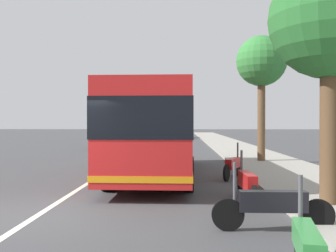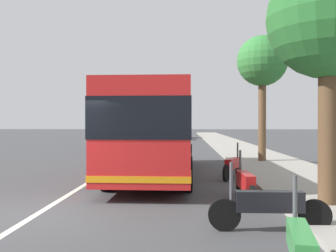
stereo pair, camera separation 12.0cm
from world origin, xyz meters
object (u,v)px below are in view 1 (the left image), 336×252
coach_bus (157,128)px  motorcycle_nearest_curb (307,250)px  car_behind_bus (179,132)px  car_far_distant (145,132)px  motorcycle_far_end (247,184)px  roadside_tree_mid_block (261,63)px  motorcycle_angled (233,166)px  car_ahead_same_lane (171,134)px  car_oncoming (112,140)px  motorcycle_mid_row (272,206)px  roadside_tree_near_camera (330,21)px

coach_bus → motorcycle_nearest_curb: (-9.51, -2.41, -1.30)m
car_behind_bus → car_far_distant: 4.56m
motorcycle_far_end → car_behind_bus: bearing=1.0°
car_far_distant → roadside_tree_mid_block: roadside_tree_mid_block is taller
car_far_distant → motorcycle_angled: bearing=6.5°
motorcycle_nearest_curb → car_ahead_same_lane: size_ratio=0.48×
car_oncoming → motorcycle_angled: bearing=24.4°
motorcycle_nearest_curb → motorcycle_mid_row: motorcycle_nearest_curb is taller
motorcycle_nearest_curb → motorcycle_far_end: (4.86, -0.12, 0.00)m
motorcycle_far_end → car_far_distant: 38.67m
motorcycle_far_end → roadside_tree_mid_block: roadside_tree_mid_block is taller
motorcycle_angled → roadside_tree_mid_block: roadside_tree_mid_block is taller
car_oncoming → car_behind_bus: size_ratio=1.06×
coach_bus → motorcycle_angled: bearing=-101.8°
motorcycle_nearest_curb → car_far_distant: (43.02, 6.16, 0.30)m
motorcycle_far_end → car_behind_bus: size_ratio=0.52×
car_oncoming → car_behind_bus: 20.89m
motorcycle_nearest_curb → roadside_tree_near_camera: roadside_tree_near_camera is taller
coach_bus → car_far_distant: (33.51, 3.76, -1.00)m
car_oncoming → roadside_tree_near_camera: (-20.28, -8.78, 3.59)m
roadside_tree_mid_block → car_far_distant: bearing=16.3°
car_oncoming → car_behind_bus: car_behind_bus is taller
motorcycle_far_end → car_ahead_same_lane: (34.24, 2.95, 0.26)m
motorcycle_nearest_curb → roadside_tree_near_camera: 5.94m
roadside_tree_near_camera → roadside_tree_mid_block: (9.75, -0.49, 0.59)m
coach_bus → motorcycle_nearest_curb: 9.89m
coach_bus → car_oncoming: size_ratio=2.16×
motorcycle_mid_row → car_far_distant: bearing=-81.0°
motorcycle_far_end → car_oncoming: car_oncoming is taller
car_ahead_same_lane → car_far_distant: size_ratio=1.11×
coach_bus → car_ahead_same_lane: (29.60, 0.42, -1.04)m
motorcycle_nearest_curb → motorcycle_angled: motorcycle_nearest_curb is taller
motorcycle_nearest_curb → coach_bus: bearing=24.7°
car_ahead_same_lane → roadside_tree_near_camera: 35.41m
car_behind_bus → motorcycle_nearest_curb: bearing=-174.5°
car_behind_bus → motorcycle_angled: bearing=-173.4°
motorcycle_far_end → car_far_distant: (38.15, 6.28, 0.29)m
car_ahead_same_lane → motorcycle_angled: bearing=-172.2°
roadside_tree_near_camera → car_far_distant: bearing=11.7°
car_oncoming → motorcycle_nearest_curb: bearing=15.3°
motorcycle_mid_row → roadside_tree_near_camera: bearing=-133.1°
motorcycle_nearest_curb → car_far_distant: 43.46m
roadside_tree_mid_block → motorcycle_nearest_curb: bearing=170.4°
motorcycle_nearest_curb → roadside_tree_mid_block: size_ratio=0.35×
motorcycle_mid_row → roadside_tree_near_camera: roadside_tree_near_camera is taller
car_far_distant → car_oncoming: bearing=-6.6°
car_far_distant → roadside_tree_near_camera: roadside_tree_near_camera is taller
motorcycle_mid_row → motorcycle_angled: motorcycle_mid_row is taller
motorcycle_far_end → car_ahead_same_lane: car_ahead_same_lane is taller
motorcycle_angled → car_ahead_same_lane: car_ahead_same_lane is taller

